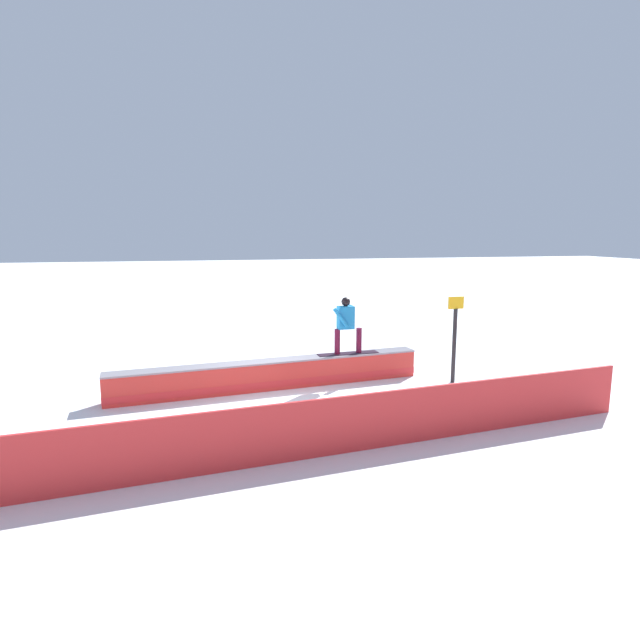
% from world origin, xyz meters
% --- Properties ---
extents(ground_plane, '(120.00, 120.00, 0.00)m').
position_xyz_m(ground_plane, '(0.00, 0.00, 0.00)').
color(ground_plane, white).
extents(grind_box, '(7.53, 1.36, 0.70)m').
position_xyz_m(grind_box, '(0.00, 0.00, 0.32)').
color(grind_box, red).
rests_on(grind_box, ground_plane).
extents(snowboarder, '(1.56, 0.45, 1.43)m').
position_xyz_m(snowboarder, '(-1.92, -0.23, 1.46)').
color(snowboarder, black).
rests_on(snowboarder, grind_box).
extents(safety_fence, '(13.23, 1.60, 1.00)m').
position_xyz_m(safety_fence, '(0.00, 4.02, 0.50)').
color(safety_fence, red).
rests_on(safety_fence, ground_plane).
extents(trail_marker, '(0.40, 0.10, 2.16)m').
position_xyz_m(trail_marker, '(-4.48, 0.53, 1.15)').
color(trail_marker, '#262628').
rests_on(trail_marker, ground_plane).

